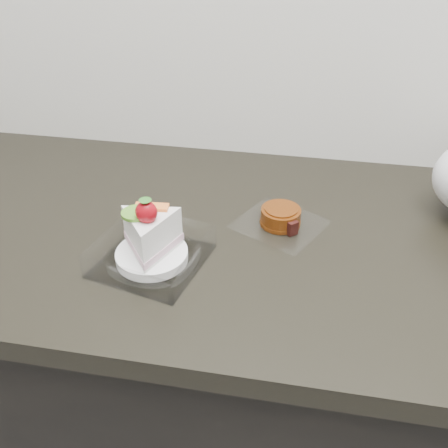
% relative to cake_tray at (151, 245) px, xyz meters
% --- Properties ---
extents(counter, '(2.04, 0.64, 0.90)m').
position_rel_cake_tray_xyz_m(counter, '(0.29, 0.12, -0.48)').
color(counter, black).
rests_on(counter, ground).
extents(cake_tray, '(0.19, 0.19, 0.13)m').
position_rel_cake_tray_xyz_m(cake_tray, '(0.00, 0.00, 0.00)').
color(cake_tray, white).
rests_on(cake_tray, counter).
extents(mooncake_wrap, '(0.19, 0.19, 0.03)m').
position_rel_cake_tray_xyz_m(mooncake_wrap, '(0.20, 0.15, -0.02)').
color(mooncake_wrap, white).
rests_on(mooncake_wrap, counter).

